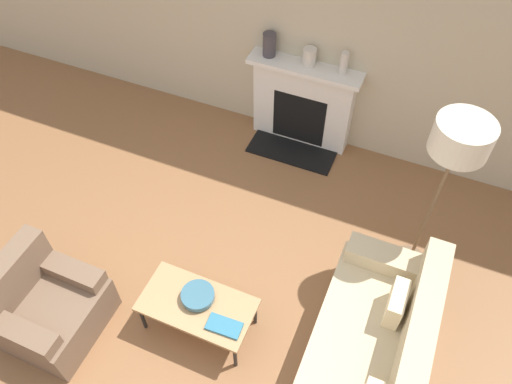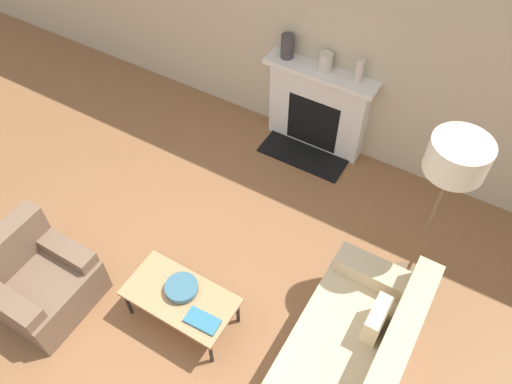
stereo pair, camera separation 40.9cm
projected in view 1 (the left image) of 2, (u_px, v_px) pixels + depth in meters
The scene contains 12 objects.
ground_plane at pixel (171, 339), 4.30m from camera, with size 18.00×18.00×0.00m, color brown.
wall_back at pixel (298, 17), 4.94m from camera, with size 18.00×0.06×2.90m.
fireplace at pixel (302, 105), 5.53m from camera, with size 1.22×0.59×1.02m.
couch at pixel (368, 362), 3.85m from camera, with size 0.84×1.89×0.85m.
armchair_near at pixel (46, 307), 4.17m from camera, with size 0.75×0.79×0.80m.
coffee_table at pixel (197, 306), 4.12m from camera, with size 0.95×0.50×0.38m.
bowl at pixel (198, 296), 4.10m from camera, with size 0.28×0.28×0.07m.
book at pixel (224, 326), 3.96m from camera, with size 0.29×0.16×0.02m.
floor_lamp at pixel (457, 148), 3.64m from camera, with size 0.44×0.44×1.77m.
mantel_vase_left at pixel (269, 45), 5.15m from camera, with size 0.14×0.14×0.25m.
mantel_vase_center_left at pixel (309, 57), 5.06m from camera, with size 0.14×0.14×0.19m.
mantel_vase_center_right at pixel (344, 63), 4.95m from camera, with size 0.08×0.08×0.24m.
Camera 1 is at (1.38, -1.37, 4.11)m, focal length 35.00 mm.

